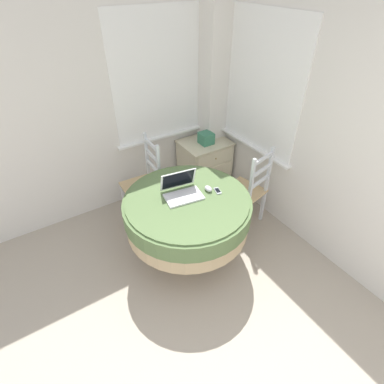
{
  "coord_description": "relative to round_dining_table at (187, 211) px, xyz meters",
  "views": [
    {
      "loc": [
        -0.33,
        -0.04,
        2.51
      ],
      "look_at": [
        0.95,
        1.97,
        0.69
      ],
      "focal_mm": 28.0,
      "sensor_mm": 36.0,
      "label": 1
    }
  ],
  "objects": [
    {
      "name": "corner_cabinet",
      "position": [
        0.89,
        0.99,
        -0.28
      ],
      "size": [
        0.62,
        0.51,
        0.66
      ],
      "color": "beige",
      "rests_on": "ground_plane"
    },
    {
      "name": "corner_room_shell",
      "position": [
        0.38,
        0.14,
        0.67
      ],
      "size": [
        4.29,
        4.95,
        2.55
      ],
      "color": "silver",
      "rests_on": "ground_plane"
    },
    {
      "name": "laptop",
      "position": [
        -0.01,
        0.08,
        0.2
      ],
      "size": [
        0.38,
        0.32,
        0.22
      ],
      "color": "silver",
      "rests_on": "round_dining_table"
    },
    {
      "name": "cell_phone",
      "position": [
        0.31,
        -0.06,
        0.16
      ],
      "size": [
        0.07,
        0.11,
        0.01
      ],
      "color": "#B2B7BC",
      "rests_on": "round_dining_table"
    },
    {
      "name": "computer_mouse",
      "position": [
        0.24,
        -0.01,
        0.18
      ],
      "size": [
        0.06,
        0.09,
        0.05
      ],
      "color": "silver",
      "rests_on": "round_dining_table"
    },
    {
      "name": "storage_box",
      "position": [
        0.88,
        0.96,
        0.12
      ],
      "size": [
        0.16,
        0.17,
        0.14
      ],
      "color": "#387A5B",
      "rests_on": "corner_cabinet"
    },
    {
      "name": "dining_chair_near_back_window",
      "position": [
        -0.07,
        0.85,
        -0.15
      ],
      "size": [
        0.42,
        0.4,
        1.0
      ],
      "color": "tan",
      "rests_on": "ground_plane"
    },
    {
      "name": "round_dining_table",
      "position": [
        0.0,
        0.0,
        0.0
      ],
      "size": [
        1.21,
        1.21,
        0.77
      ],
      "color": "#4C3D2D",
      "rests_on": "ground_plane"
    },
    {
      "name": "dining_chair_near_right_window",
      "position": [
        0.86,
        0.08,
        -0.15
      ],
      "size": [
        0.46,
        0.48,
        1.0
      ],
      "color": "tan",
      "rests_on": "ground_plane"
    }
  ]
}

